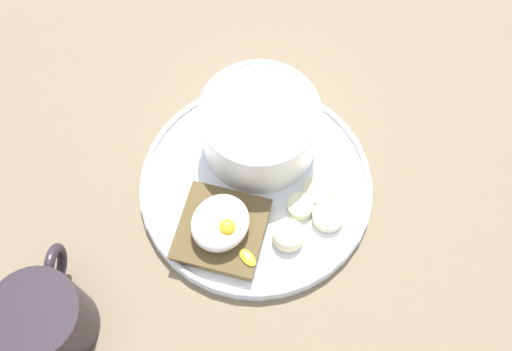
{
  "coord_description": "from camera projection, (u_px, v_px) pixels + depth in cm",
  "views": [
    {
      "loc": [
        21.78,
        13.61,
        59.82
      ],
      "look_at": [
        0.0,
        0.0,
        5.0
      ],
      "focal_mm": 40.0,
      "sensor_mm": 36.0,
      "label": 1
    }
  ],
  "objects": [
    {
      "name": "banana_slice_left",
      "position": [
        299.0,
        210.0,
        0.6
      ],
      "size": [
        2.88,
        2.96,
        1.31
      ],
      "color": "beige",
      "rests_on": "plate"
    },
    {
      "name": "banana_slice_back",
      "position": [
        288.0,
        235.0,
        0.59
      ],
      "size": [
        4.66,
        4.58,
        1.96
      ],
      "color": "#F6E2B4",
      "rests_on": "plate"
    },
    {
      "name": "plate",
      "position": [
        256.0,
        184.0,
        0.63
      ],
      "size": [
        25.5,
        25.5,
        1.6
      ],
      "color": "white",
      "rests_on": "ground_plane"
    },
    {
      "name": "ground_plane",
      "position": [
        256.0,
        191.0,
        0.64
      ],
      "size": [
        120.0,
        120.0,
        2.0
      ],
      "primitive_type": "cube",
      "color": "#78664F",
      "rests_on": "ground"
    },
    {
      "name": "banana_slice_right",
      "position": [
        328.0,
        216.0,
        0.6
      ],
      "size": [
        4.78,
        4.78,
        1.37
      ],
      "color": "#FBF0C5",
      "rests_on": "plate"
    },
    {
      "name": "toast_slice",
      "position": [
        221.0,
        230.0,
        0.59
      ],
      "size": [
        11.04,
        11.04,
        1.62
      ],
      "color": "brown",
      "rests_on": "plate"
    },
    {
      "name": "banana_slice_front",
      "position": [
        319.0,
        191.0,
        0.61
      ],
      "size": [
        4.37,
        4.43,
        1.43
      ],
      "color": "beige",
      "rests_on": "plate"
    },
    {
      "name": "oatmeal_bowl",
      "position": [
        259.0,
        128.0,
        0.61
      ],
      "size": [
        12.89,
        12.89,
        7.14
      ],
      "color": "white",
      "rests_on": "plate"
    },
    {
      "name": "poached_egg",
      "position": [
        221.0,
        223.0,
        0.57
      ],
      "size": [
        6.33,
        8.17,
        3.28
      ],
      "color": "white",
      "rests_on": "toast_slice"
    },
    {
      "name": "coffee_mug",
      "position": [
        45.0,
        318.0,
        0.53
      ],
      "size": [
        10.93,
        8.4,
        7.62
      ],
      "color": "#2A222A",
      "rests_on": "ground_plane"
    }
  ]
}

